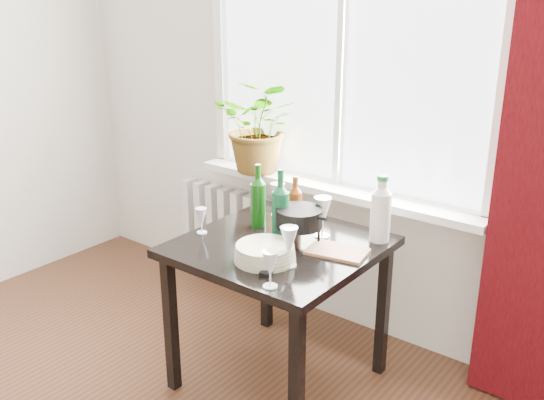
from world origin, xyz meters
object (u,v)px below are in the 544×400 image
Objects in this scene: radiator at (233,231)px; table at (279,261)px; bottle_amber at (295,202)px; plate_stack at (265,253)px; potted_plant at (261,126)px; wineglass_back_left at (278,199)px; cleaning_bottle at (381,207)px; wine_bottle_right at (281,204)px; cutting_board at (337,251)px; tv_remote at (271,268)px; wineglass_back_center at (323,216)px; wine_bottle_left at (258,195)px; wineglass_far_right at (270,269)px; wineglass_front_right at (289,246)px; fondue_pot at (299,226)px; wineglass_front_left at (201,221)px.

radiator is 0.94× the size of table.
bottle_amber is 0.41m from plate_stack.
potted_plant is 1.99× the size of bottle_amber.
potted_plant is (-0.56, 0.57, 0.46)m from table.
cleaning_bottle is at bearing 3.22° from wineglass_back_left.
wine_bottle_right is 1.33× the size of cutting_board.
bottle_amber is 0.19m from wineglass_back_left.
tv_remote is at bearing -60.11° from wine_bottle_right.
cleaning_bottle reaches higher than wineglass_back_center.
potted_plant is at bearing 150.58° from wineglass_back_center.
wine_bottle_left reaches higher than radiator.
radiator is at bearing 151.39° from bottle_amber.
wine_bottle_left is at bearing -52.49° from potted_plant.
table is 0.30m from tv_remote.
wineglass_far_right is (0.26, -0.41, -0.09)m from wine_bottle_right.
cleaning_bottle is at bearing 60.26° from plate_stack.
radiator is at bearing 142.11° from wineglass_front_right.
cutting_board reaches higher than radiator.
fondue_pot is (0.12, -0.14, -0.05)m from bottle_amber.
potted_plant is at bearing 135.64° from wine_bottle_right.
potted_plant reaches higher than plate_stack.
wineglass_front_left is (-0.36, -0.13, 0.16)m from table.
table is 0.30m from cutting_board.
cleaning_bottle is 0.30m from cutting_board.
table is 4.79× the size of wineglass_back_left.
table is 6.59× the size of wineglass_front_left.
wineglass_front_right is at bearing -46.02° from wine_bottle_right.
plate_stack is (-0.28, -0.50, -0.13)m from cleaning_bottle.
bottle_amber is at bearing 158.46° from cutting_board.
wine_bottle_right is 1.71× the size of wineglass_back_center.
cutting_board is at bearing 17.68° from wineglass_front_left.
cutting_board is at bearing 68.51° from wineglass_front_right.
cleaning_bottle is 2.08× the size of wineglass_far_right.
wineglass_front_left is 0.52m from tv_remote.
potted_plant is at bearing 139.65° from wineglass_back_left.
cleaning_bottle is 2.09× the size of tv_remote.
wineglass_back_center is (0.68, -0.38, -0.27)m from potted_plant.
table is 0.27m from wine_bottle_right.
cleaning_bottle is (0.91, -0.26, -0.21)m from potted_plant.
wineglass_far_right is (0.44, -0.48, -0.08)m from wine_bottle_left.
wineglass_back_left is at bearing -176.78° from cleaning_bottle.
plate_stack is 0.33m from cutting_board.
cutting_board is at bearing 5.57° from wine_bottle_right.
cleaning_bottle is at bearing 71.87° from cutting_board.
wineglass_back_center is 0.77× the size of cutting_board.
potted_plant is 0.97m from cleaning_bottle.
potted_plant is at bearing 137.59° from fondue_pot.
wineglass_front_left is 0.83× the size of tv_remote.
bottle_amber is at bearing -36.04° from potted_plant.
wineglass_front_left reaches higher than radiator.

